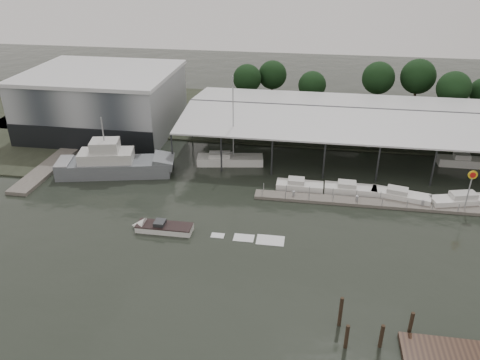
# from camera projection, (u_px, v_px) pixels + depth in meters

# --- Properties ---
(ground) EXTENTS (200.00, 200.00, 0.00)m
(ground) POSITION_uv_depth(u_px,v_px,m) (235.00, 237.00, 52.69)
(ground) COLOR black
(ground) RESTS_ON ground
(land_strip_far) EXTENTS (140.00, 30.00, 0.30)m
(land_strip_far) POSITION_uv_depth(u_px,v_px,m) (271.00, 115.00, 89.64)
(land_strip_far) COLOR #32382A
(land_strip_far) RESTS_ON ground
(land_strip_west) EXTENTS (20.00, 40.00, 0.30)m
(land_strip_west) POSITION_uv_depth(u_px,v_px,m) (45.00, 125.00, 84.62)
(land_strip_west) COLOR #32382A
(land_strip_west) RESTS_ON ground
(storage_warehouse) EXTENTS (24.50, 20.50, 10.50)m
(storage_warehouse) POSITION_uv_depth(u_px,v_px,m) (104.00, 101.00, 80.56)
(storage_warehouse) COLOR #959B9F
(storage_warehouse) RESTS_ON ground
(covered_boat_shed) EXTENTS (58.24, 24.00, 6.96)m
(covered_boat_shed) POSITION_uv_depth(u_px,v_px,m) (373.00, 113.00, 72.22)
(covered_boat_shed) COLOR silver
(covered_boat_shed) RESTS_ON ground
(trawler_dock) EXTENTS (3.00, 18.00, 0.50)m
(trawler_dock) POSITION_uv_depth(u_px,v_px,m) (51.00, 165.00, 69.07)
(trawler_dock) COLOR slate
(trawler_dock) RESTS_ON ground
(floating_dock) EXTENTS (28.00, 2.00, 1.40)m
(floating_dock) POSITION_uv_depth(u_px,v_px,m) (364.00, 202.00, 59.33)
(floating_dock) COLOR slate
(floating_dock) RESTS_ON ground
(shell_fuel_sign) EXTENTS (1.10, 0.18, 5.55)m
(shell_fuel_sign) POSITION_uv_depth(u_px,v_px,m) (471.00, 183.00, 55.97)
(shell_fuel_sign) COLOR #96989B
(shell_fuel_sign) RESTS_ON ground
(grey_trawler) EXTENTS (16.91, 7.68, 8.84)m
(grey_trawler) POSITION_uv_depth(u_px,v_px,m) (115.00, 164.00, 66.36)
(grey_trawler) COLOR slate
(grey_trawler) RESTS_ON ground
(white_sailboat) EXTENTS (10.05, 4.05, 13.49)m
(white_sailboat) POSITION_uv_depth(u_px,v_px,m) (229.00, 160.00, 69.86)
(white_sailboat) COLOR white
(white_sailboat) RESTS_ON ground
(speedboat_underway) EXTENTS (18.13, 2.50, 2.00)m
(speedboat_underway) POSITION_uv_depth(u_px,v_px,m) (159.00, 227.00, 53.72)
(speedboat_underway) COLOR white
(speedboat_underway) RESTS_ON ground
(moored_cruiser_0) EXTENTS (6.22, 2.29, 1.70)m
(moored_cruiser_0) POSITION_uv_depth(u_px,v_px,m) (299.00, 186.00, 62.46)
(moored_cruiser_0) COLOR white
(moored_cruiser_0) RESTS_ON ground
(moored_cruiser_1) EXTENTS (6.77, 2.38, 1.70)m
(moored_cruiser_1) POSITION_uv_depth(u_px,v_px,m) (350.00, 189.00, 61.60)
(moored_cruiser_1) COLOR white
(moored_cruiser_1) RESTS_ON ground
(moored_cruiser_2) EXTENTS (7.64, 3.89, 1.70)m
(moored_cruiser_2) POSITION_uv_depth(u_px,v_px,m) (400.00, 196.00, 60.04)
(moored_cruiser_2) COLOR white
(moored_cruiser_2) RESTS_ON ground
(moored_cruiser_3) EXTENTS (9.33, 4.43, 1.70)m
(moored_cruiser_3) POSITION_uv_depth(u_px,v_px,m) (466.00, 200.00, 58.96)
(moored_cruiser_3) COLOR white
(moored_cruiser_3) RESTS_ON ground
(mooring_pilings) EXTENTS (6.20, 7.21, 3.61)m
(mooring_pilings) POSITION_uv_depth(u_px,v_px,m) (379.00, 346.00, 37.09)
(mooring_pilings) COLOR #382A1C
(mooring_pilings) RESTS_ON ground
(horizon_tree_line) EXTENTS (69.38, 11.68, 10.00)m
(horizon_tree_line) POSITION_uv_depth(u_px,v_px,m) (403.00, 83.00, 88.96)
(horizon_tree_line) COLOR #2F1F15
(horizon_tree_line) RESTS_ON ground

